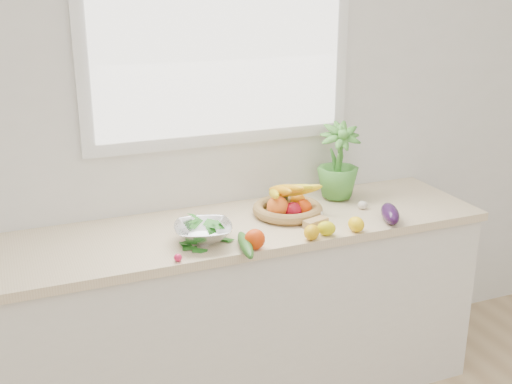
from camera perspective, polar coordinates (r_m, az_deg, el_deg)
name	(u,v)px	position (r m, az deg, el deg)	size (l,w,h in m)	color
back_wall	(220,113)	(3.04, -3.19, 7.05)	(4.50, 0.02, 2.70)	white
counter_cabinet	(245,315)	(3.10, -1.01, -10.92)	(2.20, 0.58, 0.86)	silver
countertop	(244,228)	(2.90, -1.06, -3.18)	(2.24, 0.62, 0.04)	beige
window_frame	(220,25)	(2.97, -3.23, 14.57)	(1.30, 0.03, 1.10)	white
window_pane	(221,26)	(2.95, -3.10, 14.55)	(1.18, 0.01, 0.98)	white
orange_loose	(255,239)	(2.62, -0.10, -4.22)	(0.09, 0.09, 0.09)	red
lemon_a	(356,224)	(2.83, 8.90, -2.85)	(0.07, 0.08, 0.07)	yellow
lemon_b	(312,232)	(2.72, 4.97, -3.59)	(0.06, 0.08, 0.06)	#DEA00C
lemon_c	(326,228)	(2.77, 6.28, -3.23)	(0.06, 0.08, 0.06)	yellow
apple	(293,211)	(2.94, 3.31, -1.67)	(0.08, 0.08, 0.08)	#A90D20
ginger	(316,223)	(2.86, 5.32, -2.77)	(0.12, 0.05, 0.04)	tan
garlic_a	(363,205)	(3.11, 9.46, -1.15)	(0.05, 0.05, 0.04)	silver
garlic_b	(318,214)	(2.96, 5.54, -1.99)	(0.05, 0.05, 0.04)	silver
garlic_c	(306,218)	(2.90, 4.48, -2.35)	(0.06, 0.06, 0.05)	white
eggplant	(390,214)	(2.97, 11.83, -1.89)	(0.08, 0.20, 0.08)	#2A0F38
cucumber	(245,245)	(2.61, -0.94, -4.72)	(0.05, 0.27, 0.05)	#2A5017
radish	(178,258)	(2.54, -6.96, -5.81)	(0.03, 0.03, 0.03)	#E21C4F
potted_herb	(338,161)	(3.18, 7.33, 2.79)	(0.21, 0.21, 0.37)	#469235
fruit_basket	(287,205)	(2.98, 2.78, -1.16)	(0.43, 0.43, 0.18)	#A67E4A
colander_with_spinach	(203,228)	(2.68, -4.71, -3.23)	(0.29, 0.29, 0.12)	silver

